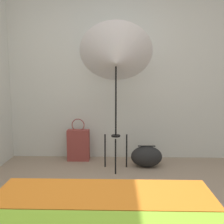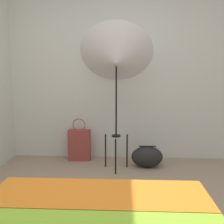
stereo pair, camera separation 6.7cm
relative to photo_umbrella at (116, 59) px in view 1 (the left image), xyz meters
name	(u,v)px [view 1 (the left image)]	position (x,y,z in m)	size (l,w,h in m)	color
wall_back	(108,72)	(-0.13, 0.55, -0.16)	(8.00, 0.05, 2.60)	beige
photo_umbrella	(116,59)	(0.00, 0.00, 0.00)	(0.95, 0.79, 1.90)	black
tote_bag	(78,145)	(-0.56, 0.36, -1.23)	(0.32, 0.13, 0.63)	brown
duffel_bag	(146,156)	(0.42, 0.12, -1.32)	(0.43, 0.29, 0.29)	black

